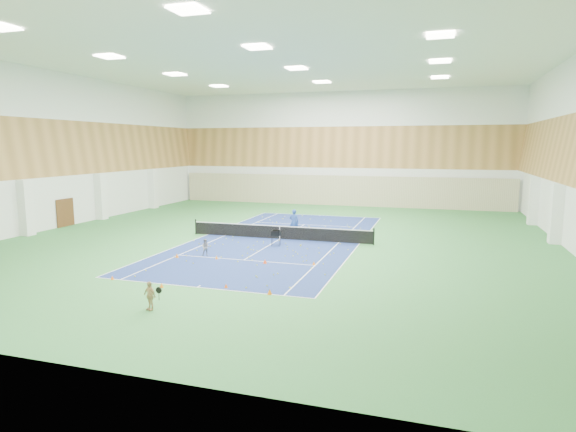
{
  "coord_description": "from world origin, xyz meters",
  "views": [
    {
      "loc": [
        10.2,
        -30.75,
        6.36
      ],
      "look_at": [
        1.34,
        -2.36,
        2.0
      ],
      "focal_mm": 30.0,
      "sensor_mm": 36.0,
      "label": 1
    }
  ],
  "objects_px": {
    "child_court": "(206,247)",
    "tennis_net": "(280,231)",
    "coach": "(294,222)",
    "child_apron": "(150,296)",
    "ball_cart": "(276,238)"
  },
  "relations": [
    {
      "from": "tennis_net",
      "to": "child_court",
      "type": "relative_size",
      "value": 12.87
    },
    {
      "from": "coach",
      "to": "child_court",
      "type": "bearing_deg",
      "value": 58.35
    },
    {
      "from": "coach",
      "to": "child_court",
      "type": "distance_m",
      "value": 8.54
    },
    {
      "from": "ball_cart",
      "to": "tennis_net",
      "type": "bearing_deg",
      "value": 92.02
    },
    {
      "from": "tennis_net",
      "to": "coach",
      "type": "relative_size",
      "value": 6.95
    },
    {
      "from": "child_apron",
      "to": "ball_cart",
      "type": "xyz_separation_m",
      "value": [
        0.76,
        13.03,
        -0.08
      ]
    },
    {
      "from": "tennis_net",
      "to": "ball_cart",
      "type": "distance_m",
      "value": 2.14
    },
    {
      "from": "tennis_net",
      "to": "coach",
      "type": "height_order",
      "value": "coach"
    },
    {
      "from": "tennis_net",
      "to": "coach",
      "type": "xyz_separation_m",
      "value": [
        0.43,
        1.98,
        0.37
      ]
    },
    {
      "from": "child_apron",
      "to": "tennis_net",
      "type": "bearing_deg",
      "value": 108.92
    },
    {
      "from": "ball_cart",
      "to": "child_apron",
      "type": "bearing_deg",
      "value": -103.22
    },
    {
      "from": "child_court",
      "to": "child_apron",
      "type": "bearing_deg",
      "value": -96.36
    },
    {
      "from": "child_court",
      "to": "tennis_net",
      "type": "bearing_deg",
      "value": 47.02
    },
    {
      "from": "tennis_net",
      "to": "ball_cart",
      "type": "height_order",
      "value": "tennis_net"
    },
    {
      "from": "tennis_net",
      "to": "ball_cart",
      "type": "relative_size",
      "value": 12.79
    }
  ]
}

